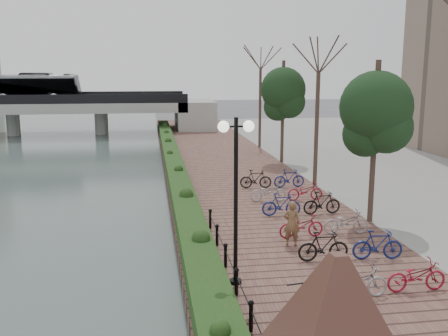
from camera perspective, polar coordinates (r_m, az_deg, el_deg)
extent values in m
cube|color=brown|center=(28.25, 1.60, -1.95)|extent=(8.00, 75.00, 0.50)
cube|color=#173B15|center=(30.20, -5.59, -0.09)|extent=(1.10, 56.00, 0.60)
cylinder|color=black|center=(12.24, 3.10, -16.72)|extent=(0.10, 0.10, 0.70)
cylinder|color=black|center=(14.01, 1.43, -12.98)|extent=(0.10, 0.10, 0.70)
cylinder|color=black|center=(15.84, 0.18, -10.09)|extent=(0.10, 0.10, 0.70)
cylinder|color=black|center=(17.70, -0.80, -7.80)|extent=(0.10, 0.10, 0.70)
cylinder|color=black|center=(19.59, -1.58, -5.95)|extent=(0.10, 0.10, 0.70)
cylinder|color=black|center=(14.07, 1.35, -3.99)|extent=(0.12, 0.12, 4.81)
cylinder|color=black|center=(13.68, 1.39, 4.77)|extent=(0.70, 0.06, 0.06)
sphere|color=white|center=(13.62, -0.06, 4.75)|extent=(0.32, 0.32, 0.32)
sphere|color=white|center=(13.74, 2.84, 4.79)|extent=(0.32, 0.32, 0.32)
imported|color=brown|center=(17.77, 7.73, -6.29)|extent=(0.67, 0.52, 1.61)
imported|color=#9C9CA0|center=(14.30, 14.92, -12.42)|extent=(0.60, 1.71, 0.90)
imported|color=black|center=(16.53, 11.36, -8.85)|extent=(0.47, 1.66, 1.00)
imported|color=maroon|center=(18.88, 8.69, -6.40)|extent=(0.60, 1.71, 0.90)
imported|color=navy|center=(21.26, 6.65, -4.24)|extent=(0.47, 1.66, 1.00)
imported|color=#9C9CA0|center=(23.72, 5.02, -2.75)|extent=(0.60, 1.71, 0.90)
imported|color=black|center=(26.18, 3.71, -1.32)|extent=(0.47, 1.66, 1.00)
imported|color=maroon|center=(15.07, 21.35, -11.58)|extent=(0.60, 1.71, 0.90)
imported|color=navy|center=(17.20, 17.07, -8.33)|extent=(0.47, 1.66, 1.00)
imported|color=#9C9CA0|center=(19.47, 13.79, -6.06)|extent=(0.60, 1.71, 0.90)
imported|color=black|center=(21.79, 11.23, -4.01)|extent=(0.47, 1.66, 1.00)
imported|color=maroon|center=(24.19, 9.18, -2.57)|extent=(0.60, 1.71, 0.90)
imported|color=navy|center=(26.61, 7.50, -1.19)|extent=(0.47, 1.66, 1.00)
cube|color=#AEAEA9|center=(56.54, -23.09, 6.44)|extent=(36.00, 8.00, 1.00)
cube|color=black|center=(52.73, -24.22, 7.13)|extent=(36.00, 0.15, 0.90)
cube|color=black|center=(60.27, -22.23, 7.63)|extent=(36.00, 0.15, 0.90)
cylinder|color=#AEAEA9|center=(56.68, -22.96, 4.68)|extent=(1.40, 1.40, 2.50)
cylinder|color=#AEAEA9|center=(55.12, -13.84, 5.07)|extent=(1.40, 1.40, 2.50)
imported|color=silver|center=(56.07, -21.63, 8.56)|extent=(2.52, 10.77, 3.00)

